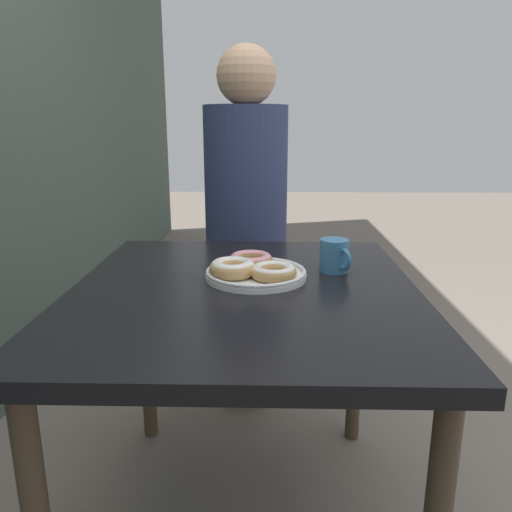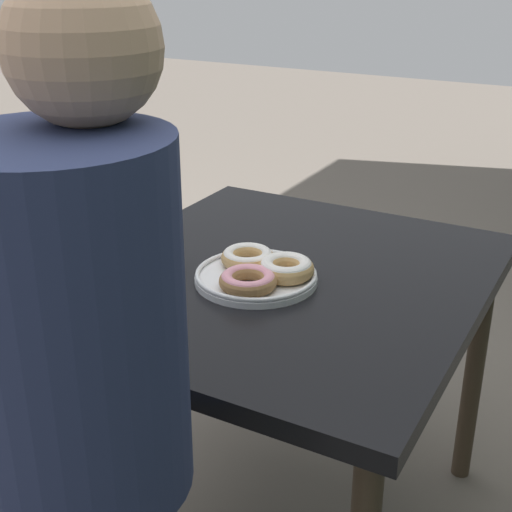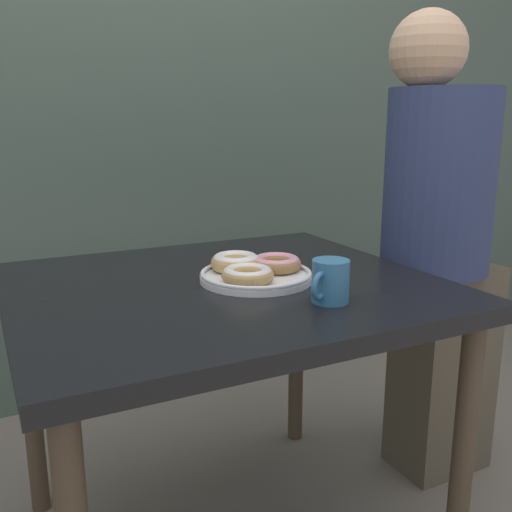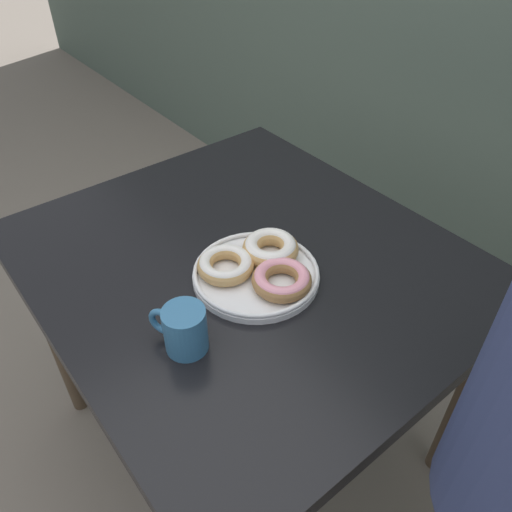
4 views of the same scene
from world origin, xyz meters
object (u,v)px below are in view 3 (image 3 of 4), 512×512
Objects in this scene: person_figure at (440,250)px; donut_plate at (254,270)px; coffee_mug at (330,281)px; dining_table at (225,314)px.

donut_plate is at bearing -175.79° from person_figure.
person_figure reaches higher than donut_plate.
coffee_mug is 0.08× the size of person_figure.
coffee_mug is at bearing -73.59° from donut_plate.
coffee_mug is (0.07, -0.22, 0.02)m from donut_plate.
donut_plate is 2.60× the size of coffee_mug.
person_figure is at bearing 25.32° from coffee_mug.
person_figure is at bearing 2.22° from dining_table.
coffee_mug reaches higher than dining_table.
dining_table is at bearing 164.34° from donut_plate.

